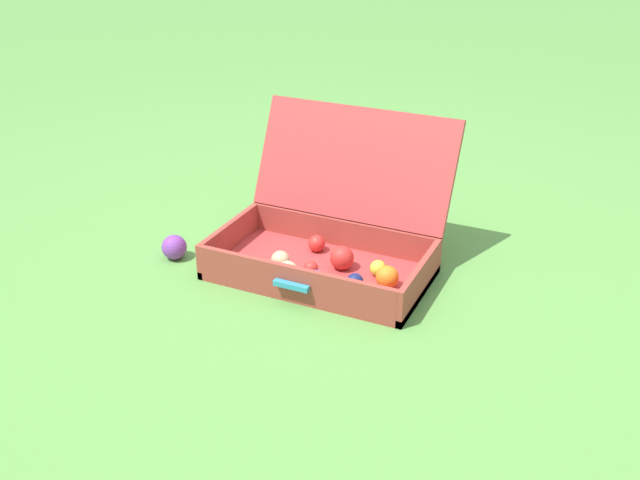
# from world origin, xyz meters

# --- Properties ---
(ground_plane) EXTENTS (16.00, 16.00, 0.00)m
(ground_plane) POSITION_xyz_m (0.00, 0.00, 0.00)
(ground_plane) COLOR #569342
(open_suitcase) EXTENTS (0.67, 0.56, 0.45)m
(open_suitcase) POSITION_xyz_m (-0.06, 0.07, 0.11)
(open_suitcase) COLOR #B23838
(open_suitcase) RESTS_ON ground
(stray_ball_on_grass) EXTENTS (0.08, 0.08, 0.08)m
(stray_ball_on_grass) POSITION_xyz_m (-0.54, -0.10, 0.04)
(stray_ball_on_grass) COLOR purple
(stray_ball_on_grass) RESTS_ON ground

